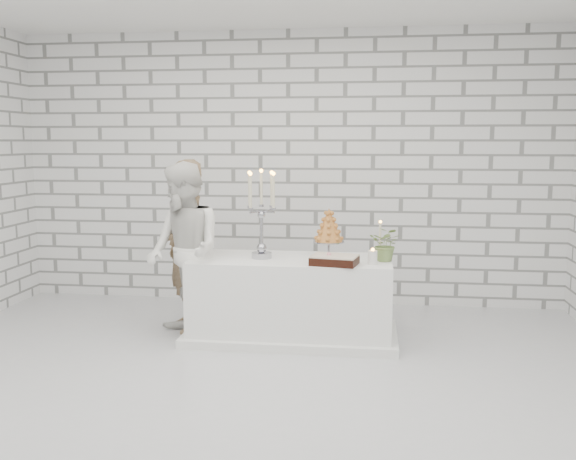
# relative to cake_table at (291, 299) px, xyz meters

# --- Properties ---
(ground) EXTENTS (6.00, 5.00, 0.01)m
(ground) POSITION_rel_cake_table_xyz_m (-0.21, -1.13, -0.38)
(ground) COLOR silver
(ground) RESTS_ON ground
(wall_back) EXTENTS (6.00, 0.01, 3.00)m
(wall_back) POSITION_rel_cake_table_xyz_m (-0.21, 1.37, 1.12)
(wall_back) COLOR white
(wall_back) RESTS_ON ground
(wall_front) EXTENTS (6.00, 0.01, 3.00)m
(wall_front) POSITION_rel_cake_table_xyz_m (-0.21, -3.63, 1.12)
(wall_front) COLOR white
(wall_front) RESTS_ON ground
(cake_table) EXTENTS (1.80, 0.80, 0.75)m
(cake_table) POSITION_rel_cake_table_xyz_m (0.00, 0.00, 0.00)
(cake_table) COLOR white
(cake_table) RESTS_ON ground
(groom) EXTENTS (0.66, 0.71, 1.63)m
(groom) POSITION_rel_cake_table_xyz_m (-1.03, 0.15, 0.44)
(groom) COLOR brown
(groom) RESTS_ON ground
(bride) EXTENTS (0.97, 1.00, 1.62)m
(bride) POSITION_rel_cake_table_xyz_m (-0.96, -0.15, 0.44)
(bride) COLOR white
(bride) RESTS_ON ground
(candelabra) EXTENTS (0.39, 0.39, 0.81)m
(candelabra) POSITION_rel_cake_table_xyz_m (-0.27, -0.03, 0.78)
(candelabra) COLOR #9E9DA7
(candelabra) RESTS_ON cake_table
(croquembouche) EXTENTS (0.31, 0.31, 0.44)m
(croquembouche) POSITION_rel_cake_table_xyz_m (0.33, 0.16, 0.60)
(croquembouche) COLOR #9D5F2B
(croquembouche) RESTS_ON cake_table
(chocolate_cake) EXTENTS (0.43, 0.34, 0.08)m
(chocolate_cake) POSITION_rel_cake_table_xyz_m (0.40, -0.25, 0.42)
(chocolate_cake) COLOR black
(chocolate_cake) RESTS_ON cake_table
(pillar_candle) EXTENTS (0.09, 0.09, 0.12)m
(pillar_candle) POSITION_rel_cake_table_xyz_m (0.73, -0.20, 0.44)
(pillar_candle) COLOR white
(pillar_candle) RESTS_ON cake_table
(extra_taper) EXTENTS (0.08, 0.08, 0.32)m
(extra_taper) POSITION_rel_cake_table_xyz_m (0.79, 0.13, 0.54)
(extra_taper) COLOR beige
(extra_taper) RESTS_ON cake_table
(flowers) EXTENTS (0.34, 0.32, 0.30)m
(flowers) POSITION_rel_cake_table_xyz_m (0.85, -0.03, 0.53)
(flowers) COLOR #39682A
(flowers) RESTS_ON cake_table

